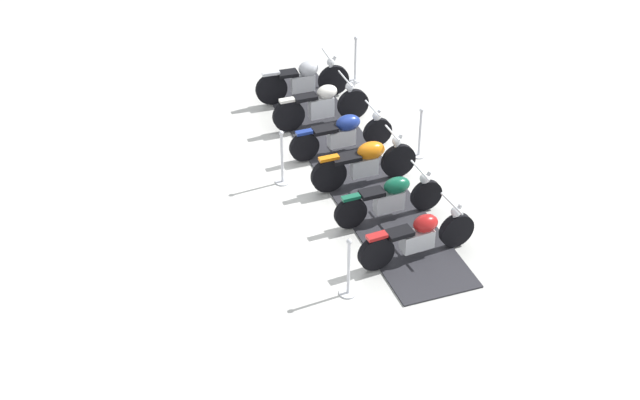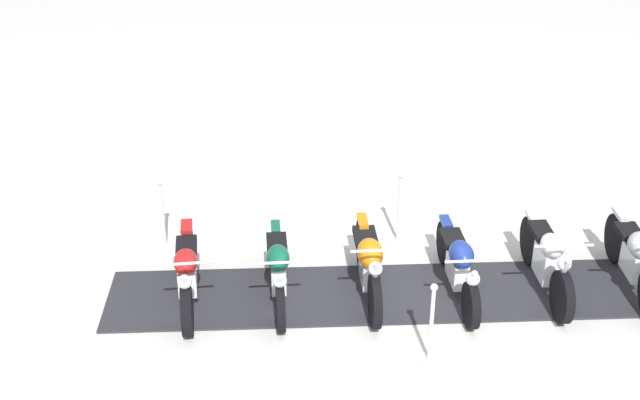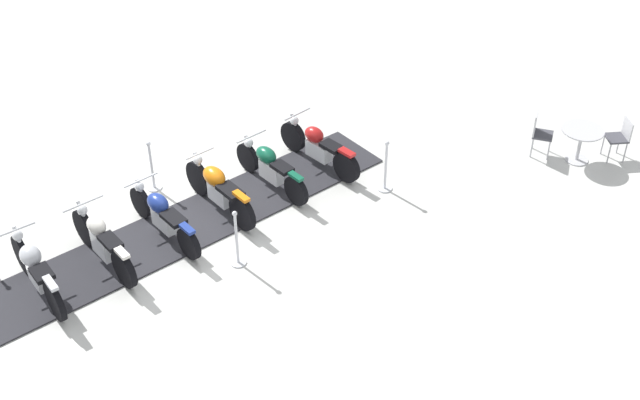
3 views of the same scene
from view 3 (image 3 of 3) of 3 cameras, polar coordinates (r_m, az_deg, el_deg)
ground_plane at (r=15.79m, az=-8.51°, el=-1.58°), size 80.00×80.00×0.00m
display_platform at (r=15.78m, az=-8.51°, el=-1.54°), size 2.83×8.30×0.03m
motorcycle_maroon at (r=16.90m, az=-0.14°, el=3.66°), size 2.15×0.83×0.93m
motorcycle_forest at (r=16.30m, az=-3.42°, el=2.26°), size 2.08×0.74×0.89m
motorcycle_copper at (r=15.74m, az=-6.91°, el=0.81°), size 2.10×0.68×1.01m
motorcycle_navy at (r=15.31m, az=-10.63°, el=-0.99°), size 2.17×0.75×0.89m
motorcycle_cream at (r=14.91m, az=-14.54°, el=-2.72°), size 2.11×0.75×1.00m
motorcycle_chrome at (r=14.63m, az=-18.69°, el=-4.48°), size 2.12×0.61×1.02m
stanchion_left_mid at (r=14.57m, az=-5.64°, el=-3.03°), size 0.29×0.29×1.14m
stanchion_right_mid at (r=16.59m, az=-11.27°, el=1.89°), size 0.28×0.28×1.09m
stanchion_left_front at (r=16.30m, az=4.45°, el=1.88°), size 0.29×0.29×1.11m
cafe_table at (r=17.79m, az=17.27°, el=4.09°), size 0.85×0.85×0.74m
cafe_chair_near_table at (r=18.14m, az=19.64°, el=4.10°), size 0.52×0.52×0.89m
cafe_chair_across_table at (r=17.79m, az=14.64°, el=4.53°), size 0.57×0.57×0.95m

